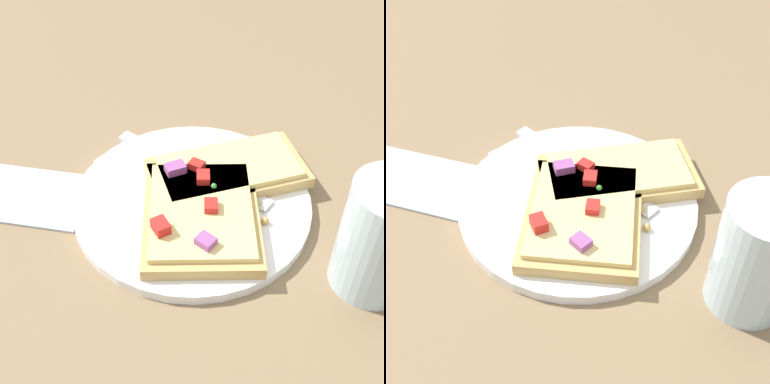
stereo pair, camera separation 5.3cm
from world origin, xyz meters
TOP-DOWN VIEW (x-y plane):
  - ground_plane at (0.00, 0.00)m, footprint 4.00×4.00m
  - plate at (0.00, 0.00)m, footprint 0.26×0.26m
  - fork at (-0.03, -0.01)m, footprint 0.18×0.12m
  - knife at (-0.02, 0.05)m, footprint 0.20×0.11m
  - pizza_slice_main at (0.02, -0.03)m, footprint 0.15×0.18m
  - pizza_slice_corner at (0.03, 0.04)m, footprint 0.20×0.16m
  - crumb_scatter at (0.05, -0.01)m, footprint 0.17×0.05m
  - drinking_glass at (0.19, -0.07)m, footprint 0.08×0.08m
  - napkin at (-0.19, -0.02)m, footprint 0.15×0.09m

SIDE VIEW (x-z plane):
  - ground_plane at x=0.00m, z-range 0.00..0.00m
  - napkin at x=-0.19m, z-range 0.00..0.01m
  - plate at x=0.00m, z-range 0.00..0.01m
  - knife at x=-0.02m, z-range 0.01..0.02m
  - fork at x=-0.03m, z-range 0.01..0.02m
  - crumb_scatter at x=0.05m, z-range 0.01..0.02m
  - pizza_slice_main at x=0.02m, z-range 0.01..0.04m
  - pizza_slice_corner at x=0.03m, z-range 0.01..0.04m
  - drinking_glass at x=0.19m, z-range 0.00..0.12m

